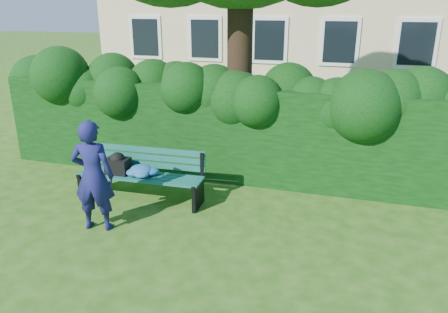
% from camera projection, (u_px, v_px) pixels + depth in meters
% --- Properties ---
extents(ground, '(80.00, 80.00, 0.00)m').
position_uv_depth(ground, '(213.00, 228.00, 6.66)').
color(ground, '#234F0F').
rests_on(ground, ground).
extents(hedge, '(10.00, 1.00, 1.80)m').
position_uv_depth(hedge, '(248.00, 132.00, 8.35)').
color(hedge, black).
rests_on(hedge, ground).
extents(park_bench, '(2.19, 0.65, 0.89)m').
position_uv_depth(park_bench, '(137.00, 172.00, 7.47)').
color(park_bench, '#105243').
rests_on(park_bench, ground).
extents(man_reading, '(0.68, 0.52, 1.69)m').
position_uv_depth(man_reading, '(93.00, 176.00, 6.38)').
color(man_reading, '#181954').
rests_on(man_reading, ground).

